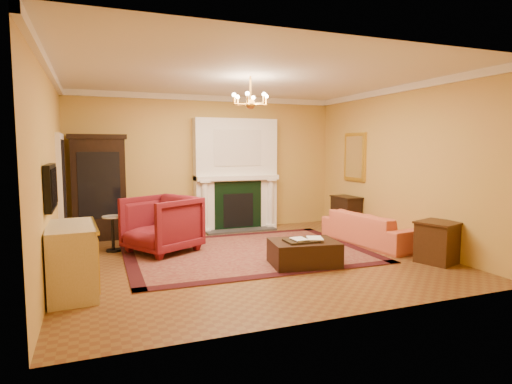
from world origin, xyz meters
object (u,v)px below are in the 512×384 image
end_table (438,243)px  wingback_armchair (162,222)px  commode (72,259)px  leather_ottoman (304,253)px  pedestal_table (113,231)px  china_cabinet (99,190)px  console_table (346,215)px  coral_sofa (371,223)px

end_table → wingback_armchair: bearing=150.6°
commode → wingback_armchair: bearing=48.3°
end_table → leather_ottoman: bearing=164.0°
pedestal_table → china_cabinet: bearing=98.9°
end_table → pedestal_table: bearing=151.2°
console_table → wingback_armchair: bearing=-174.2°
end_table → console_table: console_table is taller
china_cabinet → end_table: 6.38m
wingback_armchair → pedestal_table: (-0.81, 0.38, -0.18)m
wingback_armchair → leather_ottoman: (1.94, -1.68, -0.35)m
coral_sofa → china_cabinet: bearing=57.5°
pedestal_table → end_table: (4.86, -2.67, -0.05)m
leather_ottoman → pedestal_table: bearing=151.9°
commode → leather_ottoman: commode is taller
china_cabinet → console_table: china_cabinet is taller
coral_sofa → console_table: 1.28m
pedestal_table → leather_ottoman: bearing=-36.9°
commode → coral_sofa: (5.27, 0.99, -0.04)m
china_cabinet → pedestal_table: 1.35m
china_cabinet → wingback_armchair: bearing=-56.7°
pedestal_table → coral_sofa: (4.68, -1.15, 0.03)m
china_cabinet → wingback_armchair: (0.99, -1.56, -0.46)m
china_cabinet → end_table: (5.04, -3.85, -0.69)m
end_table → console_table: bearing=88.8°
pedestal_table → coral_sofa: 4.82m
wingback_armchair → coral_sofa: (3.87, -0.77, -0.15)m
china_cabinet → commode: bearing=-96.1°
wingback_armchair → console_table: (4.11, 0.48, -0.18)m
commode → leather_ottoman: bearing=-1.8°
coral_sofa → end_table: size_ratio=3.26×
china_cabinet → end_table: china_cabinet is taller
wingback_armchair → console_table: wingback_armchair is taller
wingback_armchair → coral_sofa: bearing=48.4°
pedestal_table → leather_ottoman: (2.75, -2.06, -0.17)m
china_cabinet → commode: size_ratio=1.71×
china_cabinet → coral_sofa: bearing=-24.8°
wingback_armchair → coral_sofa: wingback_armchair is taller
coral_sofa → commode: bearing=93.8°
pedestal_table → coral_sofa: coral_sofa is taller
china_cabinet → console_table: bearing=-11.1°
wingback_armchair → commode: size_ratio=0.93×
china_cabinet → wingback_armchair: china_cabinet is taller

